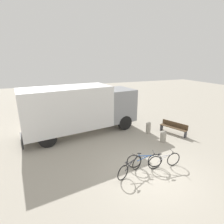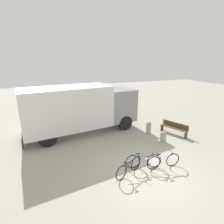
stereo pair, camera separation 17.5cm
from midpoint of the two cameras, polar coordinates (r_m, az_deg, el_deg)
The scene contains 8 objects.
ground_plane at distance 8.59m, azimuth 12.91°, elevation -19.13°, with size 60.00×60.00×0.00m, color #A8A091.
delivery_truck at distance 12.11m, azimuth -9.90°, elevation 1.48°, with size 8.08×3.44×3.29m.
park_bench at distance 12.88m, azimuth 20.04°, elevation -4.77°, with size 1.08×1.89×0.81m.
bicycle_near at distance 8.20m, azimuth 6.15°, elevation -17.54°, with size 1.57×0.76×0.78m.
bicycle_middle at distance 8.74m, azimuth 10.79°, elevation -15.38°, with size 1.63×0.64×0.78m.
bicycle_far at distance 8.95m, azimuth 16.94°, elevation -15.04°, with size 1.70×0.44×0.78m.
bollard_near_bench at distance 11.49m, azimuth 16.82°, elevation -7.56°, with size 0.38×0.38×0.72m.
bollard_far_bench at distance 12.49m, azimuth 12.28°, elevation -4.84°, with size 0.34×0.34×0.84m.
Camera 2 is at (-4.01, -5.71, 4.99)m, focal length 28.00 mm.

